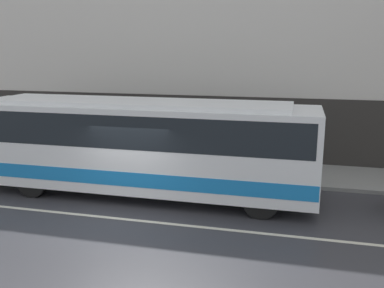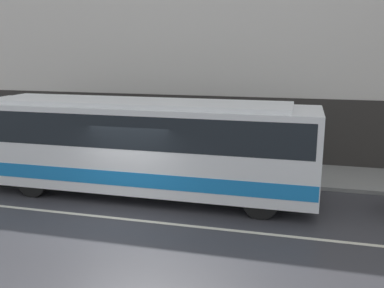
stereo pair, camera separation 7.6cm
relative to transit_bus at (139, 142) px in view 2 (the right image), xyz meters
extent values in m
plane|color=#333338|center=(0.19, -2.14, -1.77)|extent=(60.00, 60.00, 0.00)
cube|color=gray|center=(0.19, 3.37, -1.70)|extent=(60.00, 3.02, 0.13)
cube|color=silver|center=(0.19, 5.03, 3.87)|extent=(60.00, 0.30, 11.27)
cube|color=#2D2B28|center=(0.19, 4.87, -0.37)|extent=(60.00, 0.06, 2.80)
cube|color=beige|center=(0.19, -2.14, -1.76)|extent=(54.00, 0.14, 0.01)
cube|color=white|center=(-0.01, 0.00, -0.09)|extent=(11.41, 2.51, 2.66)
cube|color=#1972BF|center=(-0.01, 0.00, -0.87)|extent=(11.36, 2.53, 0.45)
cube|color=black|center=(-0.01, 0.00, 0.56)|extent=(11.07, 2.53, 1.01)
cube|color=orange|center=(5.65, 0.00, 1.06)|extent=(0.12, 1.88, 0.28)
cube|color=white|center=(-0.01, 0.00, 1.31)|extent=(9.70, 2.13, 0.12)
cylinder|color=black|center=(4.10, -1.09, -1.26)|extent=(1.02, 0.28, 1.02)
cylinder|color=black|center=(4.10, 1.09, -1.26)|extent=(1.02, 0.28, 1.02)
cylinder|color=black|center=(-3.31, -1.09, -1.26)|extent=(1.02, 0.28, 1.02)
cylinder|color=black|center=(-3.31, 1.09, -1.26)|extent=(1.02, 0.28, 1.02)
camera|label=1|loc=(5.01, -12.74, 3.02)|focal=40.00mm
camera|label=2|loc=(5.08, -12.72, 3.02)|focal=40.00mm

